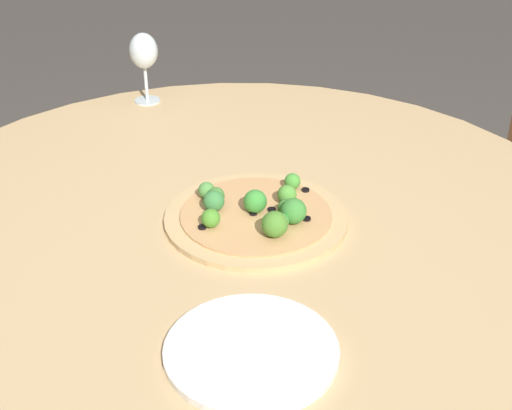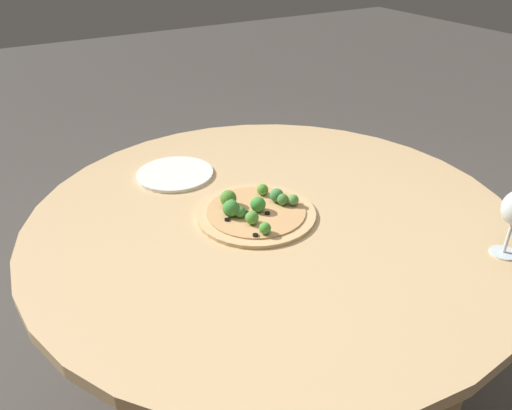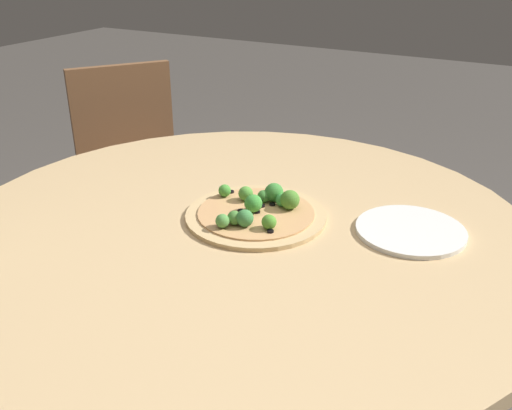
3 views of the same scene
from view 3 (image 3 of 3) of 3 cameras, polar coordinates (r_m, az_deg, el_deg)
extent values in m
cylinder|color=tan|center=(1.24, -1.58, -2.49)|extent=(1.27, 1.27, 0.03)
cylinder|color=tan|center=(1.91, -5.71, -5.01)|extent=(0.05, 0.05, 0.73)
cylinder|color=tan|center=(1.66, 17.97, -11.50)|extent=(0.05, 0.05, 0.73)
cube|color=brown|center=(2.16, -11.35, 0.69)|extent=(0.56, 0.56, 0.04)
cube|color=brown|center=(2.25, -13.10, 8.02)|extent=(0.25, 0.33, 0.44)
cylinder|color=brown|center=(2.10, -14.11, -7.63)|extent=(0.04, 0.04, 0.42)
cylinder|color=brown|center=(2.17, -5.30, -5.71)|extent=(0.04, 0.04, 0.42)
cylinder|color=brown|center=(2.39, -15.87, -3.50)|extent=(0.04, 0.04, 0.42)
cylinder|color=brown|center=(2.45, -8.09, -1.95)|extent=(0.04, 0.04, 0.42)
cylinder|color=tan|center=(1.26, 0.00, -1.03)|extent=(0.31, 0.31, 0.01)
cylinder|color=tan|center=(1.26, 0.00, -0.74)|extent=(0.26, 0.26, 0.00)
sphere|color=#489937|center=(1.32, -3.15, 1.45)|extent=(0.03, 0.03, 0.03)
sphere|color=#529344|center=(1.18, -3.37, -1.60)|extent=(0.03, 0.03, 0.03)
sphere|color=#4E932E|center=(1.18, 1.31, -1.71)|extent=(0.03, 0.03, 0.03)
sphere|color=#478237|center=(1.19, -2.18, -1.30)|extent=(0.03, 0.03, 0.03)
sphere|color=#529938|center=(1.30, -1.04, 1.16)|extent=(0.03, 0.03, 0.03)
sphere|color=green|center=(1.28, 2.62, 0.49)|extent=(0.03, 0.03, 0.03)
sphere|color=#4C862E|center=(1.26, 3.42, 0.53)|extent=(0.04, 0.04, 0.04)
sphere|color=#3D8837|center=(1.30, 1.81, 1.27)|extent=(0.04, 0.04, 0.04)
sphere|color=#408236|center=(1.29, 0.77, 0.86)|extent=(0.03, 0.03, 0.03)
sphere|color=#3E8442|center=(1.19, -1.12, -1.32)|extent=(0.04, 0.04, 0.04)
sphere|color=green|center=(1.25, -0.27, 0.16)|extent=(0.04, 0.04, 0.04)
cylinder|color=black|center=(1.17, 1.45, -2.64)|extent=(0.01, 0.01, 0.00)
cylinder|color=black|center=(1.29, 1.64, 0.07)|extent=(0.01, 0.01, 0.00)
cylinder|color=black|center=(1.35, -2.51, 1.33)|extent=(0.01, 0.01, 0.00)
cylinder|color=black|center=(1.26, -1.56, -0.57)|extent=(0.01, 0.01, 0.00)
cylinder|color=black|center=(1.28, 0.58, -0.08)|extent=(0.01, 0.01, 0.00)
cylinder|color=black|center=(1.28, 0.03, -0.07)|extent=(0.01, 0.01, 0.00)
cylinder|color=black|center=(1.33, 1.63, 0.92)|extent=(0.01, 0.01, 0.00)
cylinder|color=black|center=(1.25, 0.10, -0.68)|extent=(0.01, 0.01, 0.00)
cylinder|color=white|center=(1.24, 15.20, -2.47)|extent=(0.23, 0.23, 0.01)
camera|label=1|loc=(1.37, 51.55, 19.31)|focal=50.00mm
camera|label=2|loc=(2.16, -17.12, 27.58)|focal=35.00mm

